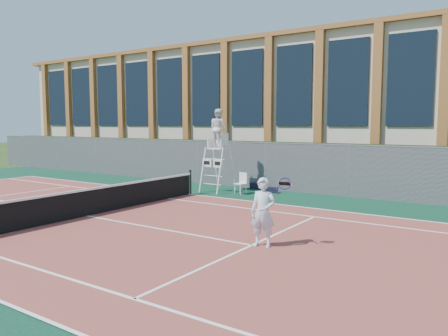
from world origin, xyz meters
The scene contains 12 objects.
ground centered at (0.00, 0.00, 0.00)m, with size 120.00×120.00×0.00m, color #233814.
apron centered at (0.00, 1.00, 0.01)m, with size 36.00×20.00×0.01m, color #0B3321.
tennis_court centered at (0.00, 0.00, 0.02)m, with size 23.77×10.97×0.02m, color brown.
tennis_net centered at (0.00, 0.00, 0.54)m, with size 0.10×11.30×1.10m.
fence centered at (0.00, 8.80, 1.10)m, with size 40.00×0.06×2.20m, color #595E60, non-canonical shape.
hedge centered at (0.00, 10.00, 1.10)m, with size 40.00×1.40×2.20m, color black.
building centered at (0.00, 17.95, 4.15)m, with size 45.00×10.60×8.22m.
umpire_chair centered at (0.51, 7.05, 2.80)m, with size 1.07×1.65×3.83m.
plastic_chair centered at (1.83, 6.95, 0.57)m, with size 0.51×0.51×0.95m.
sports_bag_near centered at (1.70, 8.60, 0.16)m, with size 0.69×0.28×0.29m, color black.
sports_bag_far centered at (2.73, 7.98, 0.14)m, with size 0.63×0.27×0.25m, color black.
tennis_player centered at (6.68, 0.07, 0.91)m, with size 1.01×0.72×1.76m.
Camera 1 is at (11.84, -9.38, 3.10)m, focal length 35.00 mm.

